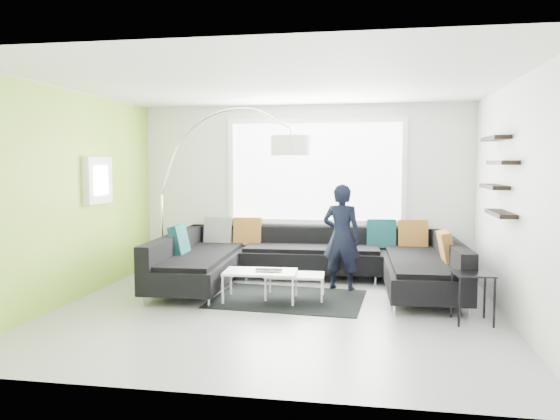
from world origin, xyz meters
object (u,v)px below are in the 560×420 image
object	(u,v)px
sectional_sofa	(308,262)
coffee_table	(278,285)
side_table	(472,298)
person	(342,237)
arc_lamp	(161,195)
laptop	(268,271)

from	to	relation	value
sectional_sofa	coffee_table	distance (m)	0.78
sectional_sofa	side_table	xyz separation A→B (m)	(2.08, -1.34, -0.11)
side_table	person	size ratio (longest dim) A/B	0.38
coffee_table	arc_lamp	size ratio (longest dim) A/B	0.46
side_table	person	bearing A→B (deg)	138.66
person	coffee_table	bearing A→B (deg)	54.62
arc_lamp	person	xyz separation A→B (m)	(2.90, -0.36, -0.57)
sectional_sofa	arc_lamp	world-z (taller)	arc_lamp
arc_lamp	sectional_sofa	bearing A→B (deg)	2.72
coffee_table	side_table	bearing A→B (deg)	-18.47
coffee_table	person	distance (m)	1.24
coffee_table	laptop	distance (m)	0.29
coffee_table	arc_lamp	world-z (taller)	arc_lamp
sectional_sofa	side_table	size ratio (longest dim) A/B	7.36
coffee_table	laptop	world-z (taller)	laptop
sectional_sofa	person	world-z (taller)	person
coffee_table	laptop	size ratio (longest dim) A/B	3.31
coffee_table	arc_lamp	bearing A→B (deg)	148.83
sectional_sofa	arc_lamp	bearing A→B (deg)	167.87
person	laptop	bearing A→B (deg)	56.82
arc_lamp	side_table	world-z (taller)	arc_lamp
laptop	person	bearing A→B (deg)	39.62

